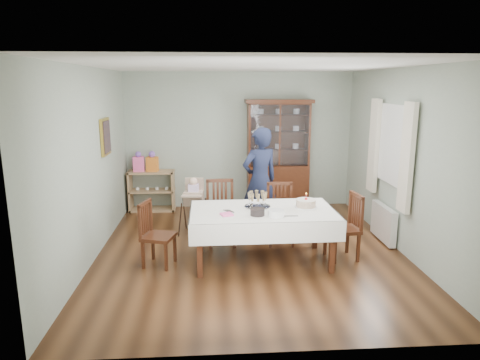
{
  "coord_description": "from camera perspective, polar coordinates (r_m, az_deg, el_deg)",
  "views": [
    {
      "loc": [
        -0.56,
        -6.02,
        2.45
      ],
      "look_at": [
        -0.14,
        0.2,
        1.06
      ],
      "focal_mm": 32.0,
      "sensor_mm": 36.0,
      "label": 1
    }
  ],
  "objects": [
    {
      "name": "gift_bag_pink",
      "position": [
        8.53,
        -13.36,
        2.29
      ],
      "size": [
        0.22,
        0.15,
        0.39
      ],
      "color": "pink",
      "rests_on": "sideboard"
    },
    {
      "name": "chair_far_right",
      "position": [
        6.78,
        5.38,
        -6.11
      ],
      "size": [
        0.44,
        0.44,
        0.94
      ],
      "rotation": [
        0.0,
        0.0,
        -0.03
      ],
      "color": "#411F10",
      "rests_on": "floor"
    },
    {
      "name": "curtain_left",
      "position": [
        6.4,
        21.38,
        2.73
      ],
      "size": [
        0.07,
        0.3,
        1.55
      ],
      "primitive_type": "cube",
      "color": "silver",
      "rests_on": "room_shell"
    },
    {
      "name": "napkin_stack",
      "position": [
        5.68,
        -1.8,
        -4.6
      ],
      "size": [
        0.19,
        0.19,
        0.02
      ],
      "primitive_type": "cube",
      "rotation": [
        0.0,
        0.0,
        0.31
      ],
      "color": "pink",
      "rests_on": "dining_table"
    },
    {
      "name": "radiator",
      "position": [
        7.21,
        18.58,
        -5.43
      ],
      "size": [
        0.1,
        0.8,
        0.55
      ],
      "primitive_type": "cube",
      "color": "white",
      "rests_on": "floor"
    },
    {
      "name": "room_shell",
      "position": [
        6.62,
        1.01,
        6.13
      ],
      "size": [
        5.0,
        5.0,
        5.0
      ],
      "color": "#9EAA99",
      "rests_on": "floor"
    },
    {
      "name": "curtain_right",
      "position": [
        7.52,
        17.42,
        4.38
      ],
      "size": [
        0.07,
        0.3,
        1.55
      ],
      "primitive_type": "cube",
      "color": "silver",
      "rests_on": "room_shell"
    },
    {
      "name": "cutlery",
      "position": [
        5.83,
        -1.86,
        -4.18
      ],
      "size": [
        0.17,
        0.19,
        0.01
      ],
      "primitive_type": null,
      "rotation": [
        0.0,
        0.0,
        0.46
      ],
      "color": "silver",
      "rests_on": "dining_table"
    },
    {
      "name": "woman",
      "position": [
        7.15,
        2.66,
        -0.05
      ],
      "size": [
        0.76,
        0.65,
        1.77
      ],
      "primitive_type": "imported",
      "rotation": [
        0.0,
        0.0,
        3.56
      ],
      "color": "black",
      "rests_on": "floor"
    },
    {
      "name": "sideboard",
      "position": [
        8.64,
        -11.67,
        -1.4
      ],
      "size": [
        0.9,
        0.38,
        0.8
      ],
      "color": "tan",
      "rests_on": "floor"
    },
    {
      "name": "window",
      "position": [
        6.96,
        19.76,
        4.43
      ],
      "size": [
        0.04,
        1.02,
        1.22
      ],
      "primitive_type": "cube",
      "color": "white",
      "rests_on": "room_shell"
    },
    {
      "name": "high_chair",
      "position": [
        7.25,
        -6.14,
        -4.14
      ],
      "size": [
        0.47,
        0.47,
        0.95
      ],
      "rotation": [
        0.0,
        0.0,
        -0.12
      ],
      "color": "black",
      "rests_on": "floor"
    },
    {
      "name": "picture_frame",
      "position": [
        7.07,
        -17.5,
        5.52
      ],
      "size": [
        0.04,
        0.48,
        0.58
      ],
      "primitive_type": "cube",
      "color": "gold",
      "rests_on": "room_shell"
    },
    {
      "name": "floor",
      "position": [
        6.53,
        1.35,
        -9.45
      ],
      "size": [
        5.0,
        5.0,
        0.0
      ],
      "primitive_type": "plane",
      "color": "#593319",
      "rests_on": "ground"
    },
    {
      "name": "dining_table",
      "position": [
        6.04,
        2.99,
        -7.4
      ],
      "size": [
        2.02,
        1.18,
        0.76
      ],
      "rotation": [
        0.0,
        0.0,
        0.01
      ],
      "color": "#411F10",
      "rests_on": "floor"
    },
    {
      "name": "champagne_tray",
      "position": [
        6.01,
        2.33,
        -3.04
      ],
      "size": [
        0.37,
        0.37,
        0.22
      ],
      "color": "silver",
      "rests_on": "dining_table"
    },
    {
      "name": "plate_stack_white",
      "position": [
        5.62,
        4.84,
        -4.44
      ],
      "size": [
        0.27,
        0.27,
        0.09
      ],
      "primitive_type": "cylinder",
      "rotation": [
        0.0,
        0.0,
        0.33
      ],
      "color": "white",
      "rests_on": "dining_table"
    },
    {
      "name": "plate_stack_dark",
      "position": [
        5.67,
        2.35,
        -4.27
      ],
      "size": [
        0.21,
        0.21,
        0.09
      ],
      "primitive_type": "cylinder",
      "rotation": [
        0.0,
        0.0,
        -0.09
      ],
      "color": "black",
      "rests_on": "dining_table"
    },
    {
      "name": "chair_end_right",
      "position": [
        6.36,
        13.56,
        -7.71
      ],
      "size": [
        0.48,
        0.48,
        0.95
      ],
      "rotation": [
        0.0,
        0.0,
        -1.44
      ],
      "color": "#411F10",
      "rests_on": "floor"
    },
    {
      "name": "china_cabinet",
      "position": [
        8.49,
        5.08,
        3.55
      ],
      "size": [
        1.3,
        0.48,
        2.18
      ],
      "color": "#411F10",
      "rests_on": "floor"
    },
    {
      "name": "birthday_cake",
      "position": [
        6.08,
        8.78,
        -3.14
      ],
      "size": [
        0.32,
        0.32,
        0.22
      ],
      "color": "white",
      "rests_on": "dining_table"
    },
    {
      "name": "chair_end_left",
      "position": [
        6.07,
        -10.9,
        -8.71
      ],
      "size": [
        0.5,
        0.5,
        0.9
      ],
      "rotation": [
        0.0,
        0.0,
        1.29
      ],
      "color": "#411F10",
      "rests_on": "floor"
    },
    {
      "name": "chair_far_left",
      "position": [
        6.73,
        -2.53,
        -6.08
      ],
      "size": [
        0.48,
        0.48,
        1.0
      ],
      "rotation": [
        0.0,
        0.0,
        0.07
      ],
      "color": "#411F10",
      "rests_on": "floor"
    },
    {
      "name": "gift_bag_orange",
      "position": [
        8.49,
        -11.62,
        2.34
      ],
      "size": [
        0.23,
        0.18,
        0.4
      ],
      "color": "orange",
      "rests_on": "sideboard"
    },
    {
      "name": "cake_knife",
      "position": [
        5.65,
        6.3,
        -4.81
      ],
      "size": [
        0.29,
        0.03,
        0.01
      ],
      "primitive_type": "cube",
      "rotation": [
        0.0,
        0.0,
        -0.01
      ],
      "color": "silver",
      "rests_on": "dining_table"
    }
  ]
}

